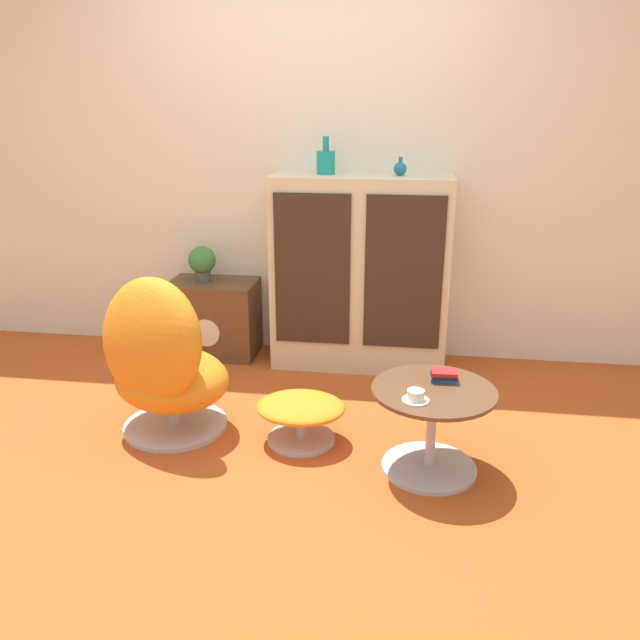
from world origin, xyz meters
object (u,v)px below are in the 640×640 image
potted_plant (202,262)px  teacup (416,397)px  tv_console (214,318)px  egg_chair (162,362)px  vase_inner_left (400,168)px  vase_leftmost (326,161)px  coffee_table (432,423)px  sideboard (360,273)px  book_stack (444,375)px  ottoman (301,412)px

potted_plant → teacup: size_ratio=1.99×
tv_console → egg_chair: egg_chair is taller
vase_inner_left → teacup: bearing=-84.3°
egg_chair → vase_leftmost: (0.69, 1.08, 0.91)m
egg_chair → coffee_table: egg_chair is taller
vase_inner_left → teacup: (0.14, -1.37, -0.83)m
sideboard → book_stack: (0.49, -1.14, -0.17)m
tv_console → potted_plant: size_ratio=2.44×
tv_console → book_stack: 1.90m
sideboard → vase_leftmost: bearing=179.0°
tv_console → vase_leftmost: vase_leftmost is taller
tv_console → potted_plant: bearing=179.4°
tv_console → vase_leftmost: bearing=-1.6°
sideboard → book_stack: size_ratio=9.90×
teacup → coffee_table: bearing=58.2°
ottoman → book_stack: size_ratio=3.65×
coffee_table → book_stack: bearing=64.2°
sideboard → potted_plant: sideboard is taller
ottoman → vase_inner_left: bearing=68.3°
sideboard → book_stack: sideboard is taller
teacup → book_stack: book_stack is taller
coffee_table → vase_leftmost: 1.77m
egg_chair → potted_plant: bearing=97.3°
coffee_table → egg_chair: bearing=173.3°
coffee_table → sideboard: bearing=109.7°
ottoman → vase_inner_left: (0.43, 1.07, 1.11)m
tv_console → vase_leftmost: 1.30m
tv_console → vase_leftmost: (0.77, -0.02, 1.05)m
vase_inner_left → potted_plant: bearing=179.0°
ottoman → vase_leftmost: size_ratio=2.02×
sideboard → ottoman: 1.17m
teacup → book_stack: size_ratio=0.96×
vase_inner_left → book_stack: (0.27, -1.15, -0.83)m
vase_leftmost → egg_chair: bearing=-122.4°
teacup → vase_leftmost: bearing=113.1°
vase_leftmost → teacup: 1.73m
ottoman → teacup: 0.70m
potted_plant → vase_inner_left: bearing=-1.0°
potted_plant → teacup: bearing=-44.6°
egg_chair → vase_leftmost: bearing=57.6°
vase_leftmost → teacup: bearing=-66.9°
sideboard → vase_leftmost: 0.73m
coffee_table → potted_plant: potted_plant is taller
sideboard → teacup: size_ratio=10.28×
egg_chair → sideboard: bearing=49.8°
sideboard → egg_chair: bearing=-130.2°
potted_plant → sideboard: bearing=-1.4°
vase_leftmost → potted_plant: bearing=178.5°
egg_chair → tv_console: bearing=94.2°
sideboard → potted_plant: (-1.05, 0.03, 0.03)m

